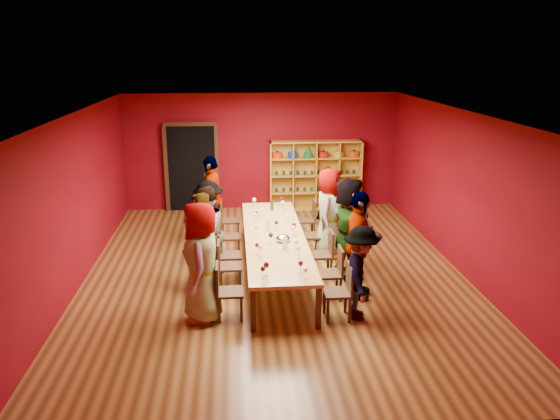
% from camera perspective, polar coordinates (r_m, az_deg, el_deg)
% --- Properties ---
extents(room_shell, '(7.10, 9.10, 3.04)m').
position_cam_1_polar(room_shell, '(9.87, -0.57, 1.43)').
color(room_shell, '#573417').
rests_on(room_shell, ground).
extents(tasting_table, '(1.10, 4.50, 0.75)m').
position_cam_1_polar(tasting_table, '(10.11, -0.56, -2.96)').
color(tasting_table, tan).
rests_on(tasting_table, ground).
extents(doorway, '(1.40, 0.17, 2.30)m').
position_cam_1_polar(doorway, '(14.29, -9.19, 4.40)').
color(doorway, black).
rests_on(doorway, ground).
extents(shelving_unit, '(2.40, 0.40, 1.80)m').
position_cam_1_polar(shelving_unit, '(14.32, 3.69, 4.04)').
color(shelving_unit, gold).
rests_on(shelving_unit, ground).
extents(chair_person_left_0, '(0.42, 0.42, 0.89)m').
position_cam_1_polar(chair_person_left_0, '(8.59, -5.80, -8.17)').
color(chair_person_left_0, black).
rests_on(chair_person_left_0, ground).
extents(person_left_0, '(0.52, 0.93, 1.89)m').
position_cam_1_polar(person_left_0, '(8.43, -8.22, -5.42)').
color(person_left_0, '#5883B6').
rests_on(person_left_0, ground).
extents(chair_person_left_1, '(0.42, 0.42, 0.89)m').
position_cam_1_polar(chair_person_left_1, '(9.55, -5.73, -5.56)').
color(chair_person_left_1, black).
rests_on(chair_person_left_1, ground).
extents(person_left_1, '(0.61, 0.73, 1.76)m').
position_cam_1_polar(person_left_1, '(9.43, -8.37, -3.45)').
color(person_left_1, white).
rests_on(person_left_1, ground).
extents(chair_person_left_2, '(0.42, 0.42, 0.89)m').
position_cam_1_polar(chair_person_left_2, '(10.04, -5.70, -4.42)').
color(chair_person_left_2, black).
rests_on(chair_person_left_2, ground).
extents(person_left_2, '(0.71, 0.95, 1.74)m').
position_cam_1_polar(person_left_2, '(9.93, -7.75, -2.45)').
color(person_left_2, '#5A88B9').
rests_on(person_left_2, ground).
extents(chair_person_left_3, '(0.42, 0.42, 0.89)m').
position_cam_1_polar(chair_person_left_3, '(11.02, -5.65, -2.49)').
color(chair_person_left_3, black).
rests_on(chair_person_left_3, ground).
extents(person_left_3, '(0.66, 1.11, 1.60)m').
position_cam_1_polar(person_left_3, '(10.94, -7.43, -1.03)').
color(person_left_3, '#151A3C').
rests_on(person_left_3, ground).
extents(chair_person_left_4, '(0.42, 0.42, 0.89)m').
position_cam_1_polar(chair_person_left_4, '(12.04, -5.61, -0.84)').
color(chair_person_left_4, black).
rests_on(chair_person_left_4, ground).
extents(person_left_4, '(0.66, 1.17, 1.88)m').
position_cam_1_polar(person_left_4, '(11.92, -7.12, 1.18)').
color(person_left_4, '#5A80BA').
rests_on(person_left_4, ground).
extents(chair_person_right_0, '(0.42, 0.42, 0.89)m').
position_cam_1_polar(chair_person_right_0, '(8.59, 6.54, -8.17)').
color(chair_person_right_0, black).
rests_on(chair_person_right_0, ground).
extents(person_right_0, '(0.58, 1.03, 1.50)m').
position_cam_1_polar(person_right_0, '(8.55, 8.41, -6.53)').
color(person_right_0, '#D08B92').
rests_on(person_right_0, ground).
extents(chair_person_right_1, '(0.42, 0.42, 0.89)m').
position_cam_1_polar(chair_person_right_1, '(9.26, 5.64, -6.28)').
color(chair_person_right_1, black).
rests_on(chair_person_right_1, ground).
extents(person_right_1, '(0.81, 1.18, 1.85)m').
position_cam_1_polar(person_right_1, '(9.18, 8.17, -3.70)').
color(person_right_1, '#46464A').
rests_on(person_right_1, ground).
extents(chair_person_right_2, '(0.42, 0.42, 0.89)m').
position_cam_1_polar(chair_person_right_2, '(10.07, 4.74, -4.34)').
color(chair_person_right_2, black).
rests_on(chair_person_right_2, ground).
extents(person_right_2, '(0.82, 1.80, 1.87)m').
position_cam_1_polar(person_right_2, '(10.00, 7.26, -1.88)').
color(person_right_2, '#151939').
rests_on(person_right_2, ground).
extents(chair_person_right_3, '(0.42, 0.42, 0.89)m').
position_cam_1_polar(chair_person_right_3, '(11.06, 3.82, -2.37)').
color(chair_person_right_3, black).
rests_on(chair_person_right_3, ground).
extents(person_right_3, '(0.79, 1.01, 1.82)m').
position_cam_1_polar(person_right_3, '(10.97, 5.16, -0.29)').
color(person_right_3, '#C28288').
rests_on(person_right_3, ground).
extents(chair_person_right_4, '(0.42, 0.42, 0.89)m').
position_cam_1_polar(chair_person_right_4, '(12.04, 3.08, -0.78)').
color(chair_person_right_4, black).
rests_on(chair_person_right_4, ground).
extents(person_right_4, '(0.60, 0.70, 1.65)m').
position_cam_1_polar(person_right_4, '(12.00, 4.86, 0.76)').
color(person_right_4, '#141D39').
rests_on(person_right_4, ground).
extents(wine_glass_0, '(0.08, 0.08, 0.20)m').
position_cam_1_polar(wine_glass_0, '(8.42, 2.16, -5.66)').
color(wine_glass_0, white).
rests_on(wine_glass_0, tasting_table).
extents(wine_glass_1, '(0.08, 0.08, 0.21)m').
position_cam_1_polar(wine_glass_1, '(8.34, -1.43, -5.82)').
color(wine_glass_1, white).
rests_on(wine_glass_1, tasting_table).
extents(wine_glass_2, '(0.07, 0.07, 0.18)m').
position_cam_1_polar(wine_glass_2, '(8.22, 2.68, -6.33)').
color(wine_glass_2, white).
rests_on(wine_glass_2, tasting_table).
extents(wine_glass_3, '(0.07, 0.07, 0.18)m').
position_cam_1_polar(wine_glass_3, '(10.80, 0.78, -0.65)').
color(wine_glass_3, white).
rests_on(wine_glass_3, tasting_table).
extents(wine_glass_4, '(0.08, 0.08, 0.20)m').
position_cam_1_polar(wine_glass_4, '(11.67, 0.28, 0.72)').
color(wine_glass_4, white).
rests_on(wine_glass_4, tasting_table).
extents(wine_glass_5, '(0.07, 0.07, 0.18)m').
position_cam_1_polar(wine_glass_5, '(9.23, -2.41, -3.74)').
color(wine_glass_5, white).
rests_on(wine_glass_5, tasting_table).
extents(wine_glass_6, '(0.09, 0.09, 0.21)m').
position_cam_1_polar(wine_glass_6, '(10.00, 1.36, -1.94)').
color(wine_glass_6, white).
rests_on(wine_glass_6, tasting_table).
extents(wine_glass_7, '(0.09, 0.09, 0.22)m').
position_cam_1_polar(wine_glass_7, '(11.84, -2.72, 1.02)').
color(wine_glass_7, white).
rests_on(wine_glass_7, tasting_table).
extents(wine_glass_8, '(0.07, 0.07, 0.18)m').
position_cam_1_polar(wine_glass_8, '(10.40, -0.37, -1.36)').
color(wine_glass_8, white).
rests_on(wine_glass_8, tasting_table).
extents(wine_glass_9, '(0.08, 0.08, 0.20)m').
position_cam_1_polar(wine_glass_9, '(9.33, 1.69, -3.41)').
color(wine_glass_9, white).
rests_on(wine_glass_9, tasting_table).
extents(wine_glass_10, '(0.07, 0.07, 0.19)m').
position_cam_1_polar(wine_glass_10, '(8.25, -1.81, -6.22)').
color(wine_glass_10, white).
rests_on(wine_glass_10, tasting_table).
extents(wine_glass_11, '(0.09, 0.09, 0.22)m').
position_cam_1_polar(wine_glass_11, '(10.15, 1.43, -1.65)').
color(wine_glass_11, white).
rests_on(wine_glass_11, tasting_table).
extents(wine_glass_12, '(0.08, 0.08, 0.20)m').
position_cam_1_polar(wine_glass_12, '(9.08, -2.04, -3.93)').
color(wine_glass_12, white).
rests_on(wine_glass_12, tasting_table).
extents(wine_glass_13, '(0.08, 0.08, 0.21)m').
position_cam_1_polar(wine_glass_13, '(11.91, 0.15, 1.10)').
color(wine_glass_13, white).
rests_on(wine_glass_13, tasting_table).
extents(wine_glass_14, '(0.08, 0.08, 0.20)m').
position_cam_1_polar(wine_glass_14, '(10.83, -2.59, -0.57)').
color(wine_glass_14, white).
rests_on(wine_glass_14, tasting_table).
extents(wine_glass_15, '(0.08, 0.08, 0.20)m').
position_cam_1_polar(wine_glass_15, '(9.65, -0.97, -2.69)').
color(wine_glass_15, white).
rests_on(wine_glass_15, tasting_table).
extents(wine_glass_16, '(0.08, 0.08, 0.20)m').
position_cam_1_polar(wine_glass_16, '(9.05, 1.87, -4.05)').
color(wine_glass_16, white).
rests_on(wine_glass_16, tasting_table).
extents(wine_glass_17, '(0.08, 0.08, 0.20)m').
position_cam_1_polar(wine_glass_17, '(10.10, -2.43, -1.84)').
color(wine_glass_17, white).
rests_on(wine_glass_17, tasting_table).
extents(wine_glass_18, '(0.07, 0.07, 0.18)m').
position_cam_1_polar(wine_glass_18, '(11.02, -2.50, -0.34)').
color(wine_glass_18, white).
rests_on(wine_glass_18, tasting_table).
extents(wine_glass_19, '(0.07, 0.07, 0.18)m').
position_cam_1_polar(wine_glass_19, '(11.19, -1.96, -0.06)').
color(wine_glass_19, white).
rests_on(wine_glass_19, tasting_table).
extents(spittoon_bowl, '(0.26, 0.26, 0.14)m').
position_cam_1_polar(spittoon_bowl, '(9.76, 0.31, -2.99)').
color(spittoon_bowl, '#B5B7BC').
rests_on(spittoon_bowl, tasting_table).
extents(carafe_a, '(0.11, 0.11, 0.25)m').
position_cam_1_polar(carafe_a, '(10.32, -1.23, -1.61)').
color(carafe_a, white).
rests_on(carafe_a, tasting_table).
extents(carafe_b, '(0.11, 0.11, 0.24)m').
position_cam_1_polar(carafe_b, '(9.38, 0.50, -3.53)').
color(carafe_b, white).
rests_on(carafe_b, tasting_table).
extents(wine_bottle, '(0.08, 0.08, 0.29)m').
position_cam_1_polar(wine_bottle, '(11.64, -0.85, 0.51)').
color(wine_bottle, '#143718').
rests_on(wine_bottle, tasting_table).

